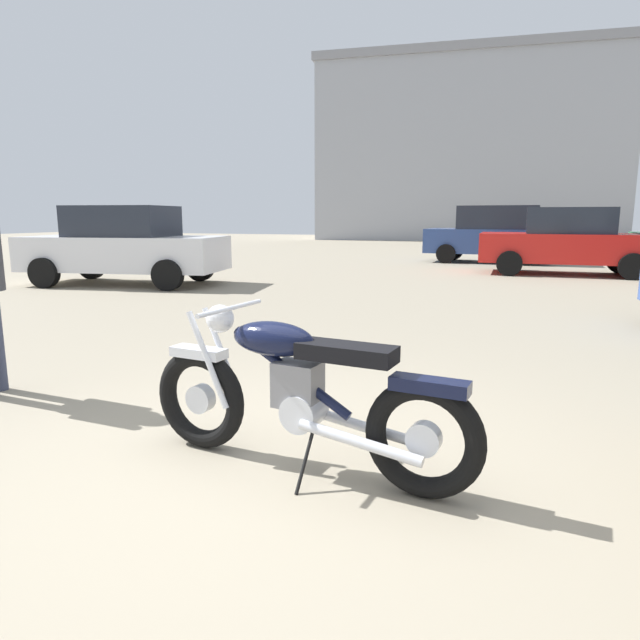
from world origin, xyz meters
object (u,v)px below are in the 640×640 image
vintage_motorcycle (298,394)px  white_estate_far (492,234)px  blue_hatchback_right (125,245)px  silver_sedan_mid (568,241)px

vintage_motorcycle → white_estate_far: size_ratio=0.52×
blue_hatchback_right → white_estate_far: white_estate_far is taller
vintage_motorcycle → white_estate_far: bearing=-84.1°
vintage_motorcycle → white_estate_far: white_estate_far is taller
silver_sedan_mid → white_estate_far: bearing=121.2°
white_estate_far → blue_hatchback_right: bearing=52.9°
vintage_motorcycle → blue_hatchback_right: (-6.82, 7.12, 0.38)m
blue_hatchback_right → white_estate_far: (7.19, 8.64, 0.08)m
silver_sedan_mid → blue_hatchback_right: size_ratio=0.95×
blue_hatchback_right → white_estate_far: size_ratio=1.12×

